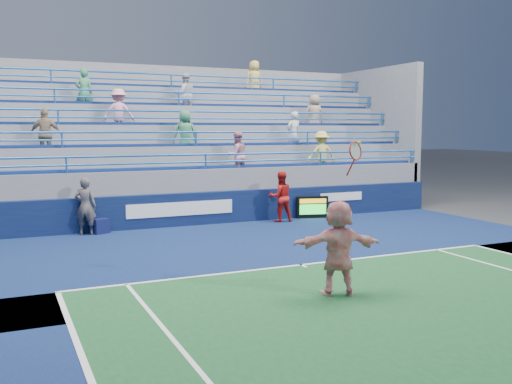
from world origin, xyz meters
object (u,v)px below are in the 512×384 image
judge_chair (99,225)px  tennis_player (338,248)px  serve_speed_board (312,207)px  line_judge (85,206)px  ball_girl (281,197)px

judge_chair → tennis_player: 9.18m
serve_speed_board → line_judge: bearing=-180.0°
judge_chair → tennis_player: size_ratio=0.28×
tennis_player → ball_girl: 8.79m
line_judge → ball_girl: bearing=-159.7°
judge_chair → line_judge: (-0.40, -0.09, 0.62)m
serve_speed_board → judge_chair: size_ratio=1.38×
line_judge → judge_chair: bearing=-144.6°
tennis_player → ball_girl: tennis_player is taller
line_judge → tennis_player: bearing=134.9°
serve_speed_board → tennis_player: 9.57m
ball_girl → line_judge: bearing=5.0°
line_judge → ball_girl: line_judge is taller
ball_girl → judge_chair: bearing=4.0°
judge_chair → ball_girl: 6.14m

